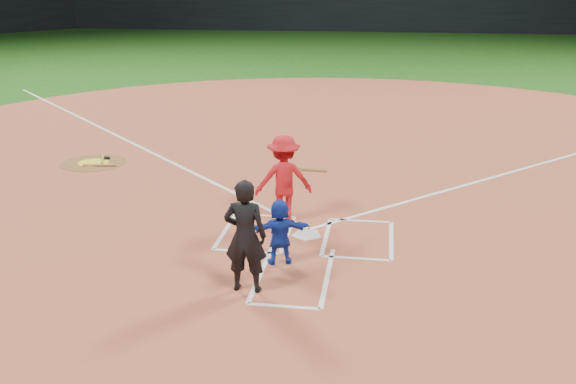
# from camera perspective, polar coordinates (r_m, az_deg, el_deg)

# --- Properties ---
(ground) EXTENTS (120.00, 120.00, 0.00)m
(ground) POSITION_cam_1_polar(r_m,az_deg,el_deg) (12.22, 1.68, -3.92)
(ground) COLOR #184B12
(ground) RESTS_ON ground
(home_plate_dirt) EXTENTS (28.00, 28.00, 0.01)m
(home_plate_dirt) POSITION_cam_1_polar(r_m,az_deg,el_deg) (17.88, 4.04, 3.42)
(home_plate_dirt) COLOR #9C4A33
(home_plate_dirt) RESTS_ON ground
(stadium_wall_far) EXTENTS (80.00, 1.20, 3.20)m
(stadium_wall_far) POSITION_cam_1_polar(r_m,az_deg,el_deg) (59.30, 7.62, 15.50)
(stadium_wall_far) COLOR black
(stadium_wall_far) RESTS_ON ground
(home_plate) EXTENTS (0.60, 0.60, 0.02)m
(home_plate) POSITION_cam_1_polar(r_m,az_deg,el_deg) (12.21, 1.68, -3.83)
(home_plate) COLOR white
(home_plate) RESTS_ON home_plate_dirt
(on_deck_circle) EXTENTS (1.70, 1.70, 0.01)m
(on_deck_circle) POSITION_cam_1_polar(r_m,az_deg,el_deg) (17.68, -16.92, 2.51)
(on_deck_circle) COLOR brown
(on_deck_circle) RESTS_ON home_plate_dirt
(on_deck_logo) EXTENTS (0.80, 0.80, 0.00)m
(on_deck_logo) POSITION_cam_1_polar(r_m,az_deg,el_deg) (17.68, -16.92, 2.53)
(on_deck_logo) COLOR yellow
(on_deck_logo) RESTS_ON on_deck_circle
(on_deck_bat_a) EXTENTS (0.36, 0.81, 0.06)m
(on_deck_bat_a) POSITION_cam_1_polar(r_m,az_deg,el_deg) (17.82, -16.15, 2.83)
(on_deck_bat_a) COLOR #A87A3D
(on_deck_bat_a) RESTS_ON on_deck_circle
(on_deck_bat_c) EXTENTS (0.84, 0.21, 0.06)m
(on_deck_bat_c) POSITION_cam_1_polar(r_m,az_deg,el_deg) (17.28, -16.44, 2.32)
(on_deck_bat_c) COLOR #A4703C
(on_deck_bat_c) RESTS_ON on_deck_circle
(bat_weight_donut) EXTENTS (0.19, 0.19, 0.05)m
(bat_weight_donut) POSITION_cam_1_polar(r_m,az_deg,el_deg) (17.94, -15.81, 2.93)
(bat_weight_donut) COLOR black
(bat_weight_donut) RESTS_ON on_deck_circle
(catcher) EXTENTS (1.11, 0.63, 1.14)m
(catcher) POSITION_cam_1_polar(r_m,az_deg,el_deg) (10.86, -0.73, -3.55)
(catcher) COLOR #1532AA
(catcher) RESTS_ON home_plate_dirt
(umpire) EXTENTS (0.66, 0.44, 1.81)m
(umpire) POSITION_cam_1_polar(r_m,az_deg,el_deg) (9.83, -3.82, -3.94)
(umpire) COLOR black
(umpire) RESTS_ON home_plate_dirt
(chalk_markings) EXTENTS (28.35, 17.32, 0.01)m
(chalk_markings) POSITION_cam_1_polar(r_m,az_deg,el_deg) (17.19, 3.85, 2.83)
(chalk_markings) COLOR white
(chalk_markings) RESTS_ON home_plate_dirt
(batter_at_plate) EXTENTS (1.49, 1.00, 1.76)m
(batter_at_plate) POSITION_cam_1_polar(r_m,az_deg,el_deg) (12.62, -0.39, 1.14)
(batter_at_plate) COLOR red
(batter_at_plate) RESTS_ON home_plate_dirt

